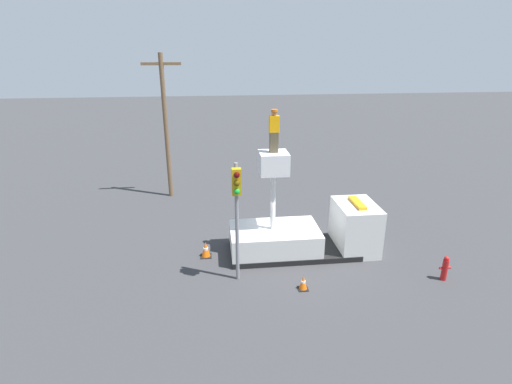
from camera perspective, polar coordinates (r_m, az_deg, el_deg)
The scene contains 8 objects.
ground_plane at distance 18.35m, azimuth 5.31°, elevation -8.51°, with size 120.00×120.00×0.00m, color #38383A.
bucket_truck at distance 18.05m, azimuth 7.22°, elevation -5.82°, with size 6.53×2.45×4.67m.
worker at distance 16.25m, azimuth 2.59°, elevation 8.69°, with size 0.40×0.26×1.75m.
traffic_light_pole at distance 14.71m, azimuth -2.77°, elevation -1.22°, with size 0.34×0.57×4.83m.
fire_hydrant at distance 17.71m, azimuth 25.38°, elevation -9.82°, with size 0.47×0.23×1.04m.
traffic_cone_rear at distance 17.89m, azimuth -7.19°, elevation -8.17°, with size 0.49×0.49×0.70m.
traffic_cone_curbside at distance 15.72m, azimuth 6.76°, elevation -12.75°, with size 0.39×0.39×0.59m.
utility_pole at distance 24.20m, azimuth -12.79°, elevation 9.61°, with size 2.20×0.26×8.43m.
Camera 1 is at (-3.50, -15.72, 8.80)m, focal length 28.00 mm.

